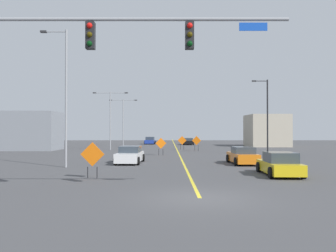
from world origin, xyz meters
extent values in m
plane|color=#444447|center=(0.00, 0.00, 0.00)|extent=(165.99, 165.99, 0.00)
cube|color=yellow|center=(0.00, 46.11, 0.00)|extent=(0.16, 92.22, 0.01)
cylinder|color=gray|center=(-2.33, 0.00, 6.97)|extent=(11.61, 0.14, 0.14)
cube|color=black|center=(-4.27, 0.00, 6.33)|extent=(0.34, 0.32, 1.05)
sphere|color=red|center=(-4.27, -0.17, 6.68)|extent=(0.22, 0.22, 0.22)
sphere|color=#3C3106|center=(-4.27, -0.17, 6.33)|extent=(0.22, 0.22, 0.22)
sphere|color=black|center=(-4.27, -0.17, 5.98)|extent=(0.22, 0.22, 0.22)
cube|color=black|center=(-0.40, 0.00, 6.33)|extent=(0.34, 0.32, 1.05)
sphere|color=red|center=(-0.40, -0.17, 6.68)|extent=(0.22, 0.22, 0.22)
sphere|color=#3C3106|center=(-0.40, -0.17, 6.33)|extent=(0.22, 0.22, 0.22)
sphere|color=black|center=(-0.40, -0.17, 5.98)|extent=(0.22, 0.22, 0.22)
cube|color=#1447B7|center=(2.09, 0.00, 6.68)|extent=(1.10, 0.03, 0.32)
cylinder|color=black|center=(9.63, 24.48, 4.10)|extent=(0.16, 0.16, 8.21)
cylinder|color=black|center=(8.90, 24.48, 8.06)|extent=(1.45, 0.08, 0.08)
cube|color=#262628|center=(8.18, 24.48, 8.06)|extent=(0.44, 0.24, 0.14)
cylinder|color=gray|center=(-8.54, 11.40, 4.95)|extent=(0.16, 0.16, 9.89)
cylinder|color=gray|center=(-9.36, 11.40, 9.74)|extent=(1.64, 0.08, 0.08)
cube|color=#262628|center=(-10.18, 11.40, 9.74)|extent=(0.44, 0.24, 0.14)
cylinder|color=gray|center=(-8.92, 46.12, 4.01)|extent=(0.16, 0.16, 8.02)
cylinder|color=gray|center=(-10.00, 46.12, 7.87)|extent=(2.15, 0.08, 0.08)
cube|color=#262628|center=(-11.07, 46.12, 7.87)|extent=(0.44, 0.24, 0.14)
cylinder|color=gray|center=(-7.84, 46.12, 7.87)|extent=(2.15, 0.08, 0.08)
cube|color=#262628|center=(-6.77, 46.12, 7.87)|extent=(0.44, 0.24, 0.14)
cylinder|color=gray|center=(-9.10, 33.94, 3.97)|extent=(0.16, 0.16, 7.95)
cylinder|color=gray|center=(-10.18, 33.94, 7.80)|extent=(2.17, 0.08, 0.08)
cube|color=#262628|center=(-11.27, 33.94, 7.80)|extent=(0.44, 0.24, 0.14)
cylinder|color=gray|center=(-8.01, 33.94, 7.80)|extent=(2.17, 0.08, 0.08)
cube|color=#262628|center=(-6.93, 33.94, 7.80)|extent=(0.44, 0.24, 0.14)
cube|color=orange|center=(-5.42, 5.74, 1.32)|extent=(1.34, 0.09, 1.34)
cylinder|color=black|center=(-5.68, 5.75, 0.31)|extent=(0.05, 0.05, 0.63)
cylinder|color=black|center=(-5.16, 5.73, 0.31)|extent=(0.05, 0.05, 0.63)
cube|color=orange|center=(-2.00, 23.66, 1.29)|extent=(1.16, 0.25, 1.17)
cylinder|color=black|center=(-2.22, 23.62, 0.34)|extent=(0.05, 0.05, 0.68)
cylinder|color=black|center=(-1.78, 23.71, 0.34)|extent=(0.05, 0.05, 0.68)
cube|color=orange|center=(2.52, 32.34, 1.33)|extent=(1.19, 0.21, 1.19)
cylinder|color=black|center=(2.29, 32.37, 0.36)|extent=(0.05, 0.05, 0.72)
cylinder|color=black|center=(2.75, 32.31, 0.36)|extent=(0.05, 0.05, 0.72)
cube|color=orange|center=(0.73, 35.10, 1.29)|extent=(1.23, 0.07, 1.23)
cylinder|color=black|center=(0.49, 35.09, 0.33)|extent=(0.05, 0.05, 0.65)
cylinder|color=black|center=(0.97, 35.10, 0.33)|extent=(0.05, 0.05, 0.65)
cube|color=gold|center=(5.33, 7.05, 0.47)|extent=(1.91, 4.39, 0.62)
cube|color=#333D47|center=(5.33, 6.83, 1.08)|extent=(1.65, 2.18, 0.59)
cylinder|color=black|center=(6.27, 8.53, 0.32)|extent=(0.24, 0.65, 0.64)
cylinder|color=black|center=(4.52, 8.59, 0.32)|extent=(0.24, 0.65, 0.64)
cylinder|color=black|center=(6.15, 5.50, 0.32)|extent=(0.24, 0.65, 0.64)
cylinder|color=black|center=(4.40, 5.56, 0.32)|extent=(0.24, 0.65, 0.64)
cube|color=#1E389E|center=(-4.75, 54.98, 0.49)|extent=(2.02, 3.99, 0.67)
cube|color=#333D47|center=(-4.74, 55.17, 1.13)|extent=(1.75, 2.41, 0.61)
cylinder|color=black|center=(-5.73, 53.66, 0.32)|extent=(0.25, 0.65, 0.64)
cylinder|color=black|center=(-3.92, 53.56, 0.32)|extent=(0.25, 0.65, 0.64)
cylinder|color=black|center=(-5.58, 56.39, 0.32)|extent=(0.25, 0.65, 0.64)
cylinder|color=black|center=(-3.77, 56.29, 0.32)|extent=(0.25, 0.65, 0.64)
cube|color=orange|center=(4.66, 14.04, 0.51)|extent=(1.82, 4.41, 0.70)
cube|color=#333D47|center=(4.66, 13.82, 1.11)|extent=(1.59, 2.07, 0.51)
cylinder|color=black|center=(5.47, 15.59, 0.32)|extent=(0.24, 0.65, 0.64)
cylinder|color=black|center=(3.77, 15.54, 0.32)|extent=(0.24, 0.65, 0.64)
cylinder|color=black|center=(5.55, 12.53, 0.32)|extent=(0.24, 0.65, 0.64)
cylinder|color=black|center=(3.85, 12.49, 0.32)|extent=(0.24, 0.65, 0.64)
cube|color=black|center=(2.55, 52.17, 0.47)|extent=(1.86, 4.19, 0.62)
cube|color=#333D47|center=(2.55, 51.96, 1.03)|extent=(1.64, 2.41, 0.50)
cylinder|color=black|center=(3.38, 53.64, 0.32)|extent=(0.24, 0.65, 0.64)
cylinder|color=black|center=(1.63, 53.59, 0.32)|extent=(0.24, 0.65, 0.64)
cylinder|color=black|center=(3.46, 50.74, 0.32)|extent=(0.24, 0.65, 0.64)
cylinder|color=black|center=(1.71, 50.69, 0.32)|extent=(0.24, 0.65, 0.64)
cube|color=white|center=(-4.32, 14.63, 0.51)|extent=(1.97, 4.56, 0.71)
cube|color=#333D47|center=(-4.31, 14.86, 1.12)|extent=(1.68, 2.24, 0.51)
cylinder|color=black|center=(-5.27, 13.11, 0.32)|extent=(0.25, 0.65, 0.64)
cylinder|color=black|center=(-3.52, 13.02, 0.32)|extent=(0.25, 0.65, 0.64)
cylinder|color=black|center=(-5.11, 16.25, 0.32)|extent=(0.25, 0.65, 0.64)
cylinder|color=black|center=(-3.36, 16.16, 0.32)|extent=(0.25, 0.65, 0.64)
cube|color=#B2A893|center=(15.38, 45.22, 2.66)|extent=(6.29, 7.21, 5.32)
cube|color=gray|center=(-21.53, 33.83, 2.60)|extent=(10.67, 5.56, 5.20)
camera|label=1|loc=(-1.24, -13.55, 2.61)|focal=37.32mm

